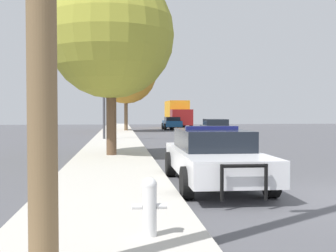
{
  "coord_description": "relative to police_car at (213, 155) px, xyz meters",
  "views": [
    {
      "loc": [
        -4.85,
        -8.47,
        1.84
      ],
      "look_at": [
        -1.36,
        21.68,
        0.84
      ],
      "focal_mm": 45.0,
      "sensor_mm": 36.0,
      "label": 1
    }
  ],
  "objects": [
    {
      "name": "car_background_distant",
      "position": [
        3.14,
        33.46,
        -0.02
      ],
      "size": [
        1.9,
        4.15,
        1.35
      ],
      "rotation": [
        0.0,
        0.0,
        -0.0
      ],
      "color": "navy",
      "rests_on": "ground_plane"
    },
    {
      "name": "tree_sidewalk_far",
      "position": [
        -1.72,
        29.38,
        4.75
      ],
      "size": [
        5.73,
        5.73,
        8.25
      ],
      "color": "brown",
      "rests_on": "sidewalk_left"
    },
    {
      "name": "traffic_light",
      "position": [
        -2.03,
        16.94,
        3.09
      ],
      "size": [
        3.37,
        0.35,
        5.29
      ],
      "color": "#424247",
      "rests_on": "sidewalk_left"
    },
    {
      "name": "fire_hydrant",
      "position": [
        -1.94,
        -4.61,
        -0.19
      ],
      "size": [
        0.48,
        0.21,
        0.81
      ],
      "color": "white",
      "rests_on": "sidewalk_left"
    },
    {
      "name": "police_car",
      "position": [
        0.0,
        0.0,
        0.0
      ],
      "size": [
        2.13,
        5.35,
        1.48
      ],
      "rotation": [
        0.0,
        0.0,
        3.13
      ],
      "color": "white",
      "rests_on": "ground_plane"
    },
    {
      "name": "tree_sidewalk_near",
      "position": [
        -2.66,
        6.63,
        4.15
      ],
      "size": [
        5.06,
        5.06,
        7.31
      ],
      "color": "brown",
      "rests_on": "sidewalk_left"
    },
    {
      "name": "box_truck",
      "position": [
        4.28,
        37.41,
        0.92
      ],
      "size": [
        2.46,
        7.68,
        3.14
      ],
      "rotation": [
        0.0,
        0.0,
        3.14
      ],
      "color": "maroon",
      "rests_on": "ground_plane"
    },
    {
      "name": "car_background_oncoming",
      "position": [
        4.49,
        19.04,
        -0.03
      ],
      "size": [
        2.23,
        4.46,
        1.35
      ],
      "rotation": [
        0.0,
        0.0,
        3.07
      ],
      "color": "#474C51",
      "rests_on": "ground_plane"
    },
    {
      "name": "sidewalk_left",
      "position": [
        -2.59,
        -1.89,
        -0.69
      ],
      "size": [
        3.0,
        110.0,
        0.13
      ],
      "color": "#BCB7AD",
      "rests_on": "ground_plane"
    }
  ]
}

